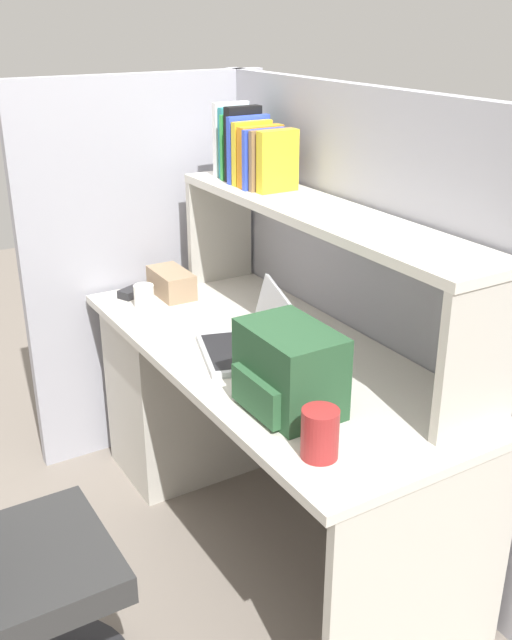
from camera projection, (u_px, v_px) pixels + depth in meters
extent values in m
plane|color=slate|center=(268.00, 529.00, 2.71)|extent=(8.00, 8.00, 0.00)
cube|color=beige|center=(269.00, 354.00, 2.43)|extent=(1.60, 0.70, 0.03)
cube|color=beige|center=(197.00, 385.00, 3.00)|extent=(0.40, 0.64, 0.70)
cube|color=beige|center=(423.00, 586.00, 1.96)|extent=(0.03, 0.64, 0.70)
cube|color=#9E9EA8|center=(360.00, 315.00, 2.59)|extent=(1.84, 0.05, 1.55)
cube|color=#9E9EA8|center=(151.00, 268.00, 3.05)|extent=(0.05, 1.06, 1.55)
cube|color=#BCB7AC|center=(220.00, 230.00, 2.99)|extent=(0.03, 0.28, 0.42)
cube|color=#BCB7AC|center=(480.00, 359.00, 1.88)|extent=(0.03, 0.28, 0.42)
cube|color=beige|center=(323.00, 214.00, 2.35)|extent=(1.44, 0.28, 0.03)
cube|color=white|center=(231.00, 139.00, 2.77)|extent=(0.03, 0.14, 0.27)
cube|color=teal|center=(236.00, 142.00, 2.75)|extent=(0.03, 0.14, 0.26)
cube|color=green|center=(238.00, 147.00, 2.73)|extent=(0.02, 0.15, 0.24)
cube|color=black|center=(243.00, 144.00, 2.69)|extent=(0.04, 0.14, 0.27)
cube|color=blue|center=(248.00, 149.00, 2.66)|extent=(0.02, 0.17, 0.24)
cube|color=yellow|center=(252.00, 153.00, 2.64)|extent=(0.03, 0.16, 0.22)
cube|color=orange|center=(261.00, 156.00, 2.61)|extent=(0.04, 0.17, 0.21)
cube|color=blue|center=(264.00, 159.00, 2.57)|extent=(0.02, 0.17, 0.21)
cube|color=olive|center=(271.00, 160.00, 2.56)|extent=(0.02, 0.17, 0.21)
cube|color=yellow|center=(278.00, 161.00, 2.53)|extent=(0.04, 0.15, 0.21)
cube|color=#B7BABF|center=(237.00, 352.00, 2.39)|extent=(0.36, 0.30, 0.02)
cube|color=black|center=(234.00, 349.00, 2.38)|extent=(0.31, 0.25, 0.00)
cube|color=#B7BABF|center=(272.00, 318.00, 2.37)|extent=(0.31, 0.15, 0.20)
cube|color=#3F72CC|center=(270.00, 318.00, 2.37)|extent=(0.27, 0.12, 0.16)
cube|color=#264C2D|center=(290.00, 368.00, 2.03)|extent=(0.30, 0.20, 0.24)
cube|color=#2B5734|center=(258.00, 395.00, 2.01)|extent=(0.22, 0.04, 0.11)
cube|color=#262628|center=(132.00, 292.00, 2.87)|extent=(0.10, 0.12, 0.03)
cylinder|color=white|center=(144.00, 296.00, 2.77)|extent=(0.08, 0.08, 0.09)
cube|color=#9E7F60|center=(171.00, 283.00, 2.88)|extent=(0.22, 0.12, 0.10)
cylinder|color=maroon|center=(320.00, 434.00, 1.82)|extent=(0.10, 0.10, 0.13)
cylinder|color=#262628|center=(34.00, 629.00, 1.95)|extent=(0.05, 0.05, 0.41)
cube|color=#2D2D2D|center=(24.00, 569.00, 1.87)|extent=(0.44, 0.44, 0.08)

